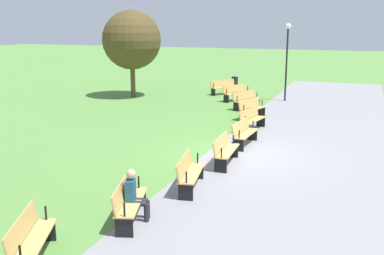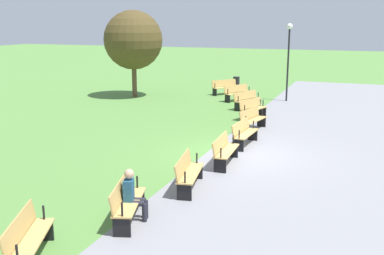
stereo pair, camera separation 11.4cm
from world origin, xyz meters
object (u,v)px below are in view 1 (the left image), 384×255
Objects in this scene: bench_5 at (244,133)px; bench_9 at (30,238)px; bench_4 at (252,119)px; bench_1 at (236,92)px; lamp_post at (287,48)px; bench_3 at (251,108)px; trash_bin at (235,84)px; bench_7 at (189,172)px; bench_8 at (128,201)px; bench_0 at (224,87)px; tree_1 at (132,40)px; person_seated at (135,193)px; bench_6 at (225,150)px; bench_2 at (246,100)px.

bench_9 is at bearing -6.72° from bench_5.
bench_5 is at bearing 16.92° from bench_4.
bench_1 is 0.41× the size of lamp_post.
bench_3 and bench_4 have the same top height.
lamp_post is (-19.48, 1.50, 2.48)m from bench_9.
lamp_post is 4.53× the size of trash_bin.
bench_1 is 9.54m from bench_5.
bench_7 is 1.00× the size of bench_8.
bench_4 and bench_8 have the same top height.
bench_0 is 0.93× the size of bench_8.
bench_5 and bench_7 have the same top height.
tree_1 is at bearing -114.62° from bench_4.
bench_8 is at bearing -2.22° from lamp_post.
bench_3 is 1.00× the size of bench_8.
person_seated reaches higher than bench_9.
bench_1 is at bearing -169.91° from bench_6.
tree_1 reaches higher than bench_4.
bench_2 is 0.36× the size of tree_1.
bench_8 is 17.42m from lamp_post.
bench_6 is (11.54, 2.77, 0.00)m from bench_1.
bench_3 is (4.40, 1.92, 0.00)m from bench_1.
bench_5 is at bearing 57.57° from bench_0.
trash_bin is (-3.39, -1.02, -0.00)m from bench_1.
lamp_post is (1.04, 3.93, 2.48)m from bench_0.
bench_1 is 16.38m from bench_8.
tree_1 is at bearing -52.37° from bench_1.
person_seated is (2.26, -0.44, 0.16)m from bench_7.
person_seated is at bearing 8.90° from trash_bin.
lamp_post is (-0.96, 2.59, 2.48)m from bench_1.
bench_9 is (4.60, -1.39, 0.00)m from bench_7.
person_seated is at bearing 133.97° from bench_9.
person_seated is at bearing -21.10° from bench_7.
tree_1 reaches higher than bench_9.
bench_9 is at bearing 33.91° from bench_1.
trash_bin is (-21.91, -2.11, -0.00)m from bench_9.
lamp_post is (-17.15, 0.54, 2.32)m from person_seated.
trash_bin reaches higher than bench_1.
person_seated reaches higher than bench_0.
bench_3 is at bearing 20.69° from trash_bin.
bench_8 is (11.87, 0.00, 0.00)m from bench_3.
bench_2 is 14.15m from bench_8.
bench_7 is 1.94× the size of trash_bin.
tree_1 is at bearing -143.89° from bench_6.
bench_9 is 2.53m from person_seated.
bench_1 and bench_4 have the same top height.
bench_1 is 0.96× the size of bench_3.
bench_3 is (6.40, 3.26, 0.00)m from bench_0.
bench_4 is at bearing 169.82° from bench_7.
trash_bin reaches higher than bench_7.
bench_3 is 1.00× the size of bench_7.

